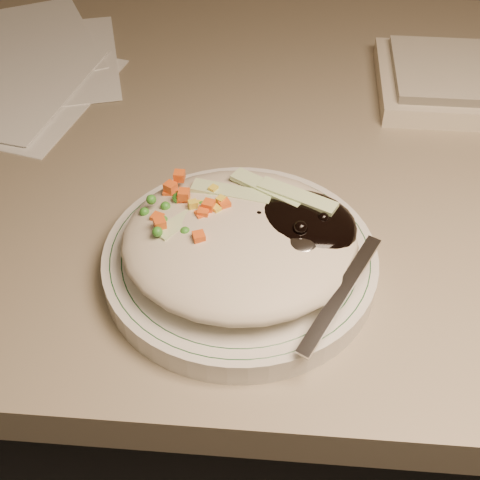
{
  "coord_description": "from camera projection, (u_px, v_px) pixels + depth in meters",
  "views": [
    {
      "loc": [
        -0.05,
        0.79,
        1.16
      ],
      "look_at": [
        -0.08,
        1.18,
        0.78
      ],
      "focal_mm": 50.0,
      "sensor_mm": 36.0,
      "label": 1
    }
  ],
  "objects": [
    {
      "name": "plate_rim",
      "position": [
        240.0,
        254.0,
        0.56
      ],
      "size": [
        0.22,
        0.22,
        0.0
      ],
      "color": "#144723",
      "rests_on": "plate"
    },
    {
      "name": "meal",
      "position": [
        245.0,
        236.0,
        0.54
      ],
      "size": [
        0.21,
        0.19,
        0.05
      ],
      "color": "#BFB39B",
      "rests_on": "plate"
    },
    {
      "name": "desk",
      "position": [
        314.0,
        267.0,
        0.85
      ],
      "size": [
        1.4,
        0.7,
        0.74
      ],
      "color": "gray",
      "rests_on": "ground"
    },
    {
      "name": "plate",
      "position": [
        240.0,
        262.0,
        0.56
      ],
      "size": [
        0.23,
        0.23,
        0.02
      ],
      "primitive_type": "cylinder",
      "color": "silver",
      "rests_on": "desk"
    }
  ]
}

